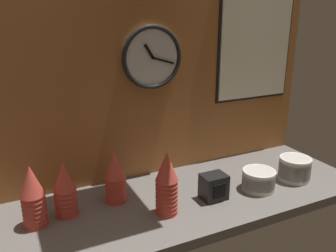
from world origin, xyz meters
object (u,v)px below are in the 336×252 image
object	(u,v)px
napkin_dispenser	(214,187)
bowl_stack_right	(259,179)
cup_stack_center_left	(115,177)
bowl_stack_far_right	(295,168)
cup_stack_left	(65,189)
cup_stack_far_left	(33,196)
cup_stack_center	(167,183)
menu_board	(256,36)
wall_clock	(152,58)

from	to	relation	value
napkin_dispenser	bowl_stack_right	bearing A→B (deg)	-4.76
cup_stack_center_left	bowl_stack_far_right	bearing A→B (deg)	-12.00
cup_stack_left	napkin_dispenser	bearing A→B (deg)	-13.72
cup_stack_left	cup_stack_far_left	distance (m)	0.11
cup_stack_center	menu_board	size ratio (longest dim) A/B	0.40
bowl_stack_right	wall_clock	size ratio (longest dim) A/B	0.52
bowl_stack_right	napkin_dispenser	size ratio (longest dim) A/B	1.35
cup_stack_center	bowl_stack_right	distance (m)	0.44
cup_stack_center_left	cup_stack_far_left	xyz separation A→B (m)	(-0.31, -0.04, 0.01)
cup_stack_left	bowl_stack_far_right	world-z (taller)	cup_stack_left
bowl_stack_right	cup_stack_center_left	bearing A→B (deg)	163.56
bowl_stack_right	napkin_dispenser	bearing A→B (deg)	175.24
wall_clock	napkin_dispenser	bearing A→B (deg)	-67.81
cup_stack_far_left	bowl_stack_right	size ratio (longest dim) A/B	1.64
cup_stack_far_left	bowl_stack_far_right	world-z (taller)	cup_stack_far_left
cup_stack_left	wall_clock	bearing A→B (deg)	22.26
wall_clock	napkin_dispenser	distance (m)	0.59
napkin_dispenser	cup_stack_center	bearing A→B (deg)	-175.61
cup_stack_center	bowl_stack_right	size ratio (longest dim) A/B	1.76
cup_stack_center	bowl_stack_right	bearing A→B (deg)	-0.14
cup_stack_left	bowl_stack_right	bearing A→B (deg)	-11.29
cup_stack_center	cup_stack_far_left	xyz separation A→B (m)	(-0.45, 0.13, -0.01)
bowl_stack_far_right	wall_clock	world-z (taller)	wall_clock
cup_stack_far_left	wall_clock	distance (m)	0.71
bowl_stack_right	napkin_dispenser	distance (m)	0.21
cup_stack_far_left	napkin_dispenser	distance (m)	0.68
cup_stack_center	bowl_stack_far_right	size ratio (longest dim) A/B	1.76
bowl_stack_far_right	menu_board	bearing A→B (deg)	89.40
menu_board	wall_clock	bearing A→B (deg)	-179.07
napkin_dispenser	cup_stack_far_left	bearing A→B (deg)	170.29
cup_stack_center_left	bowl_stack_far_right	distance (m)	0.80
bowl_stack_far_right	wall_clock	bearing A→B (deg)	149.15
cup_stack_center_left	bowl_stack_far_right	world-z (taller)	cup_stack_center_left
bowl_stack_far_right	menu_board	size ratio (longest dim) A/B	0.23
bowl_stack_right	bowl_stack_far_right	world-z (taller)	bowl_stack_far_right
cup_stack_center_left	napkin_dispenser	world-z (taller)	cup_stack_center_left
cup_stack_center	wall_clock	xyz separation A→B (m)	(0.09, 0.33, 0.41)
cup_stack_far_left	bowl_stack_right	bearing A→B (deg)	-8.52
cup_stack_left	menu_board	xyz separation A→B (m)	(0.98, 0.18, 0.50)
cup_stack_center_left	bowl_stack_far_right	xyz separation A→B (m)	(0.78, -0.17, -0.05)
wall_clock	cup_stack_left	bearing A→B (deg)	-157.74
cup_stack_center	napkin_dispenser	size ratio (longest dim) A/B	2.38
bowl_stack_far_right	wall_clock	distance (m)	0.80
cup_stack_center_left	napkin_dispenser	xyz separation A→B (m)	(0.36, -0.15, -0.05)
cup_stack_center_left	wall_clock	bearing A→B (deg)	34.34
menu_board	napkin_dispenser	world-z (taller)	menu_board
bowl_stack_right	menu_board	xyz separation A→B (m)	(0.21, 0.34, 0.56)
cup_stack_center_left	cup_stack_far_left	world-z (taller)	cup_stack_far_left
bowl_stack_right	wall_clock	bearing A→B (deg)	135.90
bowl_stack_right	bowl_stack_far_right	distance (m)	0.21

